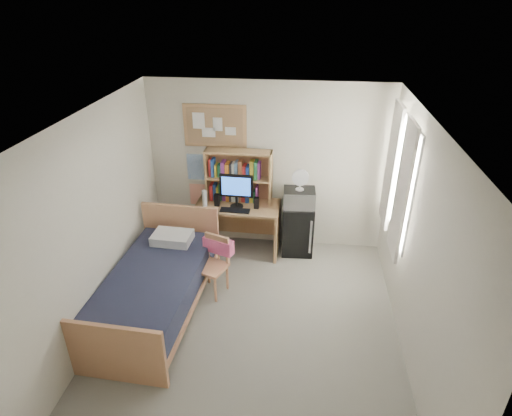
# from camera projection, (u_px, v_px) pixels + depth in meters

# --- Properties ---
(floor) EXTENTS (3.60, 4.20, 0.02)m
(floor) POSITION_uv_depth(u_px,v_px,m) (250.00, 330.00, 5.26)
(floor) COLOR gray
(floor) RESTS_ON ground
(ceiling) EXTENTS (3.60, 4.20, 0.02)m
(ceiling) POSITION_uv_depth(u_px,v_px,m) (248.00, 123.00, 4.05)
(ceiling) COLOR white
(ceiling) RESTS_ON wall_back
(wall_back) EXTENTS (3.60, 0.04, 2.60)m
(wall_back) POSITION_uv_depth(u_px,v_px,m) (267.00, 167.00, 6.50)
(wall_back) COLOR silver
(wall_back) RESTS_ON floor
(wall_front) EXTENTS (3.60, 0.04, 2.60)m
(wall_front) POSITION_uv_depth(u_px,v_px,m) (206.00, 407.00, 2.81)
(wall_front) COLOR silver
(wall_front) RESTS_ON floor
(wall_left) EXTENTS (0.04, 4.20, 2.60)m
(wall_left) POSITION_uv_depth(u_px,v_px,m) (92.00, 229.00, 4.85)
(wall_left) COLOR silver
(wall_left) RESTS_ON floor
(wall_right) EXTENTS (0.04, 4.20, 2.60)m
(wall_right) POSITION_uv_depth(u_px,v_px,m) (419.00, 250.00, 4.47)
(wall_right) COLOR silver
(wall_right) RESTS_ON floor
(window_unit) EXTENTS (0.10, 1.40, 1.70)m
(window_unit) POSITION_uv_depth(u_px,v_px,m) (399.00, 178.00, 5.39)
(window_unit) COLOR white
(window_unit) RESTS_ON wall_right
(curtain_left) EXTENTS (0.04, 0.55, 1.70)m
(curtain_left) POSITION_uv_depth(u_px,v_px,m) (402.00, 191.00, 5.04)
(curtain_left) COLOR white
(curtain_left) RESTS_ON wall_right
(curtain_right) EXTENTS (0.04, 0.55, 1.70)m
(curtain_right) POSITION_uv_depth(u_px,v_px,m) (391.00, 166.00, 5.74)
(curtain_right) COLOR white
(curtain_right) RESTS_ON wall_right
(bulletin_board) EXTENTS (0.94, 0.03, 0.64)m
(bulletin_board) POSITION_uv_depth(u_px,v_px,m) (215.00, 126.00, 6.29)
(bulletin_board) COLOR #A17C55
(bulletin_board) RESTS_ON wall_back
(poster_wave) EXTENTS (0.30, 0.01, 0.42)m
(poster_wave) POSITION_uv_depth(u_px,v_px,m) (197.00, 167.00, 6.63)
(poster_wave) COLOR #2960A7
(poster_wave) RESTS_ON wall_back
(poster_japan) EXTENTS (0.28, 0.01, 0.36)m
(poster_japan) POSITION_uv_depth(u_px,v_px,m) (199.00, 194.00, 6.85)
(poster_japan) COLOR #E75028
(poster_japan) RESTS_ON wall_back
(desk) EXTENTS (1.29, 0.67, 0.80)m
(desk) POSITION_uv_depth(u_px,v_px,m) (238.00, 228.00, 6.67)
(desk) COLOR tan
(desk) RESTS_ON floor
(desk_chair) EXTENTS (0.53, 0.53, 0.82)m
(desk_chair) POSITION_uv_depth(u_px,v_px,m) (211.00, 267.00, 5.72)
(desk_chair) COLOR tan
(desk_chair) RESTS_ON floor
(mini_fridge) EXTENTS (0.50, 0.50, 0.81)m
(mini_fridge) POSITION_uv_depth(u_px,v_px,m) (298.00, 228.00, 6.64)
(mini_fridge) COLOR black
(mini_fridge) RESTS_ON floor
(bed) EXTENTS (1.19, 2.22, 0.60)m
(bed) POSITION_uv_depth(u_px,v_px,m) (155.00, 293.00, 5.42)
(bed) COLOR #1B1E31
(bed) RESTS_ON floor
(hutch) EXTENTS (1.00, 0.28, 0.82)m
(hutch) POSITION_uv_depth(u_px,v_px,m) (239.00, 176.00, 6.43)
(hutch) COLOR tan
(hutch) RESTS_ON desk
(monitor) EXTENTS (0.49, 0.05, 0.53)m
(monitor) POSITION_uv_depth(u_px,v_px,m) (236.00, 191.00, 6.31)
(monitor) COLOR black
(monitor) RESTS_ON desk
(keyboard) EXTENTS (0.44, 0.15, 0.02)m
(keyboard) POSITION_uv_depth(u_px,v_px,m) (235.00, 210.00, 6.30)
(keyboard) COLOR black
(keyboard) RESTS_ON desk
(speaker_left) EXTENTS (0.08, 0.08, 0.19)m
(speaker_left) POSITION_uv_depth(u_px,v_px,m) (217.00, 200.00, 6.43)
(speaker_left) COLOR black
(speaker_left) RESTS_ON desk
(speaker_right) EXTENTS (0.07, 0.07, 0.17)m
(speaker_right) POSITION_uv_depth(u_px,v_px,m) (256.00, 203.00, 6.35)
(speaker_right) COLOR black
(speaker_right) RESTS_ON desk
(water_bottle) EXTENTS (0.08, 0.08, 0.25)m
(water_bottle) POSITION_uv_depth(u_px,v_px,m) (205.00, 198.00, 6.40)
(water_bottle) COLOR silver
(water_bottle) RESTS_ON desk
(hoodie) EXTENTS (0.45, 0.27, 0.21)m
(hoodie) POSITION_uv_depth(u_px,v_px,m) (218.00, 246.00, 5.77)
(hoodie) COLOR #F65D90
(hoodie) RESTS_ON desk_chair
(microwave) EXTENTS (0.48, 0.38, 0.27)m
(microwave) POSITION_uv_depth(u_px,v_px,m) (299.00, 198.00, 6.37)
(microwave) COLOR silver
(microwave) RESTS_ON mini_fridge
(desk_fan) EXTENTS (0.26, 0.26, 0.31)m
(desk_fan) POSITION_uv_depth(u_px,v_px,m) (300.00, 180.00, 6.24)
(desk_fan) COLOR silver
(desk_fan) RESTS_ON microwave
(pillow) EXTENTS (0.55, 0.40, 0.13)m
(pillow) POSITION_uv_depth(u_px,v_px,m) (172.00, 238.00, 5.91)
(pillow) COLOR silver
(pillow) RESTS_ON bed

